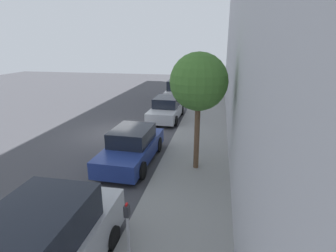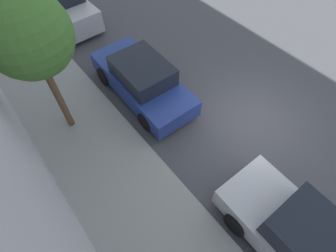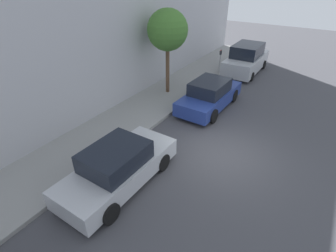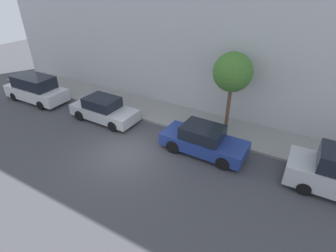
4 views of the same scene
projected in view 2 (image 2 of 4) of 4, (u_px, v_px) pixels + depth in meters
The scene contains 7 objects.
ground_plane at pixel (252, 121), 9.30m from camera, with size 60.00×60.00×0.00m, color #424247.
sidewalk at pixel (137, 207), 7.42m from camera, with size 2.93×32.00×0.15m.
parked_suv_nearest at pixel (58, 2), 12.23m from camera, with size 2.08×4.83×1.98m.
parked_sedan_second at pixel (142, 80), 9.50m from camera, with size 1.92×4.54×1.54m.
parked_sedan_third at pixel (307, 244), 6.25m from camera, with size 1.92×4.53×1.54m.
parking_meter_near at pixel (35, 22), 11.06m from camera, with size 0.11×0.15×1.48m.
street_tree at pixel (28, 36), 6.24m from camera, with size 2.18×2.18×4.61m.
Camera 2 is at (5.83, 2.48, 7.44)m, focal length 28.00 mm.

